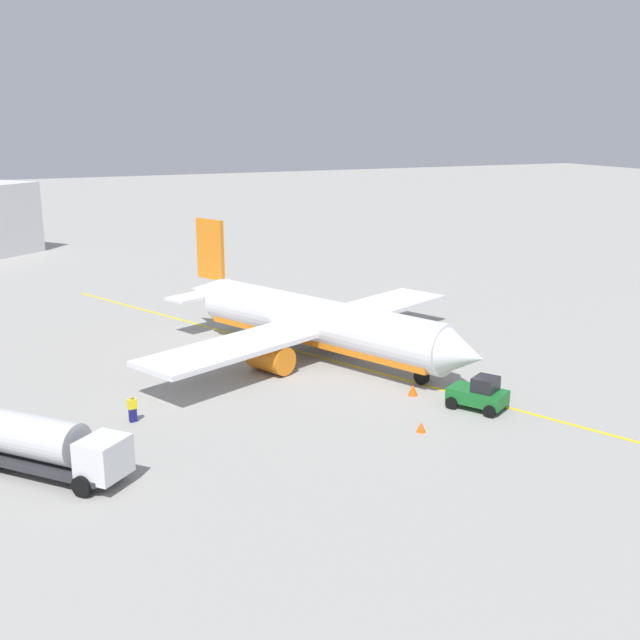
{
  "coord_description": "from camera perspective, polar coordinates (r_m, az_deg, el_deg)",
  "views": [
    {
      "loc": [
        53.01,
        -23.88,
        18.16
      ],
      "look_at": [
        0.0,
        0.0,
        3.0
      ],
      "focal_mm": 43.8,
      "sensor_mm": 36.0,
      "label": 1
    }
  ],
  "objects": [
    {
      "name": "ground_plane",
      "position": [
        60.91,
        0.0,
        -2.73
      ],
      "size": [
        400.0,
        400.0,
        0.0
      ],
      "primitive_type": "plane",
      "color": "#9E9B96"
    },
    {
      "name": "fuel_tanker",
      "position": [
        43.55,
        -19.64,
        -8.47
      ],
      "size": [
        9.22,
        8.62,
        3.15
      ],
      "color": "#2D2D33",
      "rests_on": "ground"
    },
    {
      "name": "pushback_tug",
      "position": [
        51.1,
        11.55,
        -5.31
      ],
      "size": [
        4.12,
        3.72,
        2.2
      ],
      "color": "#196B28",
      "rests_on": "ground"
    },
    {
      "name": "airplane",
      "position": [
        60.49,
        -0.34,
        -0.23
      ],
      "size": [
        28.75,
        29.96,
        9.69
      ],
      "color": "white",
      "rests_on": "ground"
    },
    {
      "name": "safety_cone_nose",
      "position": [
        47.15,
        7.4,
        -7.75
      ],
      "size": [
        0.57,
        0.57,
        0.63
      ],
      "primitive_type": "cone",
      "color": "#F2590F",
      "rests_on": "ground"
    },
    {
      "name": "taxi_line_marking",
      "position": [
        60.91,
        0.0,
        -2.73
      ],
      "size": [
        62.7,
        27.91,
        0.01
      ],
      "primitive_type": "cube",
      "rotation": [
        0.0,
        0.0,
        0.42
      ],
      "color": "yellow",
      "rests_on": "ground"
    },
    {
      "name": "safety_cone_wingtip",
      "position": [
        53.0,
        6.8,
        -5.1
      ],
      "size": [
        0.67,
        0.67,
        0.75
      ],
      "primitive_type": "cone",
      "color": "#F2590F",
      "rests_on": "ground"
    },
    {
      "name": "refueling_worker",
      "position": [
        49.44,
        -13.54,
        -6.34
      ],
      "size": [
        0.43,
        0.57,
        1.71
      ],
      "color": "navy",
      "rests_on": "ground"
    }
  ]
}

